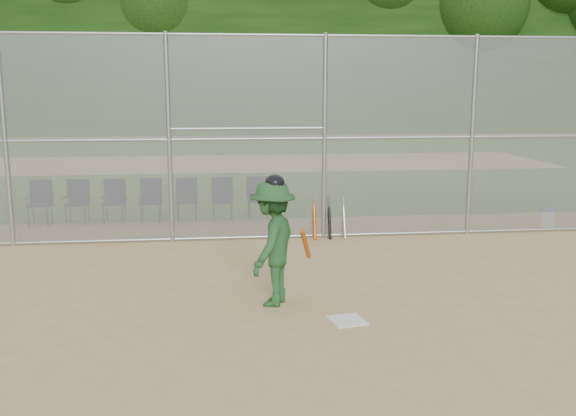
{
  "coord_description": "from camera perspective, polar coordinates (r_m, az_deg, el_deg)",
  "views": [
    {
      "loc": [
        -1.11,
        -7.41,
        2.99
      ],
      "look_at": [
        0.0,
        2.5,
        1.1
      ],
      "focal_mm": 40.0,
      "sensor_mm": 36.0,
      "label": 1
    }
  ],
  "objects": [
    {
      "name": "ground",
      "position": [
        8.07,
        2.02,
        -11.03
      ],
      "size": [
        100.0,
        100.0,
        0.0
      ],
      "primitive_type": "plane",
      "color": "tan",
      "rests_on": "ground"
    },
    {
      "name": "grass_strip",
      "position": [
        25.61,
        -3.89,
        4.02
      ],
      "size": [
        100.0,
        100.0,
        0.0
      ],
      "primitive_type": "plane",
      "color": "#2D5D1B",
      "rests_on": "ground"
    },
    {
      "name": "dirt_patch_far",
      "position": [
        25.61,
        -3.89,
        4.03
      ],
      "size": [
        24.0,
        24.0,
        0.0
      ],
      "primitive_type": "plane",
      "color": "tan",
      "rests_on": "ground"
    },
    {
      "name": "backstop_fence",
      "position": [
        12.5,
        -1.29,
        6.5
      ],
      "size": [
        16.09,
        0.09,
        4.0
      ],
      "color": "gray",
      "rests_on": "ground"
    },
    {
      "name": "treeline",
      "position": [
        27.55,
        -4.23,
        15.94
      ],
      "size": [
        81.0,
        60.0,
        11.0
      ],
      "color": "black",
      "rests_on": "ground"
    },
    {
      "name": "home_plate",
      "position": [
        8.47,
        5.27,
        -9.92
      ],
      "size": [
        0.51,
        0.51,
        0.02
      ],
      "primitive_type": "cube",
      "rotation": [
        0.0,
        0.0,
        0.2
      ],
      "color": "silver",
      "rests_on": "ground"
    },
    {
      "name": "batter_at_plate",
      "position": [
        8.83,
        -1.37,
        -3.06
      ],
      "size": [
        1.06,
        1.4,
        1.83
      ],
      "color": "#1E4D22",
      "rests_on": "ground"
    },
    {
      "name": "water_cooler",
      "position": [
        15.01,
        22.06,
        -0.78
      ],
      "size": [
        0.31,
        0.31,
        0.4
      ],
      "color": "white",
      "rests_on": "ground"
    },
    {
      "name": "spare_bats",
      "position": [
        12.82,
        3.69,
        -0.9
      ],
      "size": [
        0.66,
        0.36,
        0.83
      ],
      "color": "#D84C14",
      "rests_on": "ground"
    },
    {
      "name": "chair_0",
      "position": [
        15.07,
        -21.23,
        0.41
      ],
      "size": [
        0.54,
        0.52,
        0.96
      ],
      "primitive_type": null,
      "color": "black",
      "rests_on": "ground"
    },
    {
      "name": "chair_1",
      "position": [
        14.89,
        -18.25,
        0.48
      ],
      "size": [
        0.54,
        0.52,
        0.96
      ],
      "primitive_type": null,
      "color": "black",
      "rests_on": "ground"
    },
    {
      "name": "chair_2",
      "position": [
        14.74,
        -15.21,
        0.55
      ],
      "size": [
        0.54,
        0.52,
        0.96
      ],
      "primitive_type": null,
      "color": "black",
      "rests_on": "ground"
    },
    {
      "name": "chair_3",
      "position": [
        14.64,
        -12.12,
        0.62
      ],
      "size": [
        0.54,
        0.52,
        0.96
      ],
      "primitive_type": null,
      "color": "black",
      "rests_on": "ground"
    },
    {
      "name": "chair_4",
      "position": [
        14.58,
        -8.99,
        0.69
      ],
      "size": [
        0.54,
        0.52,
        0.96
      ],
      "primitive_type": null,
      "color": "black",
      "rests_on": "ground"
    },
    {
      "name": "chair_5",
      "position": [
        14.56,
        -5.85,
        0.75
      ],
      "size": [
        0.54,
        0.52,
        0.96
      ],
      "primitive_type": null,
      "color": "black",
      "rests_on": "ground"
    },
    {
      "name": "chair_6",
      "position": [
        14.59,
        -2.71,
        0.82
      ],
      "size": [
        0.54,
        0.52,
        0.96
      ],
      "primitive_type": null,
      "color": "black",
      "rests_on": "ground"
    }
  ]
}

